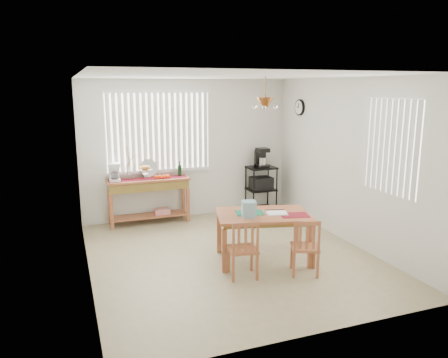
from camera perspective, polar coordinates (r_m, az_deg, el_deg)
name	(u,v)px	position (r m, az deg, el deg)	size (l,w,h in m)	color
ground	(231,256)	(6.57, 0.86, -10.05)	(4.00, 4.50, 0.01)	tan
room_shell	(231,142)	(6.15, 0.88, 4.82)	(4.20, 4.70, 2.70)	silver
sideboard	(149,190)	(8.04, -9.75, -1.41)	(1.47, 0.41, 0.83)	#AD613A
sideboard_items	(135,172)	(7.94, -11.49, 0.85)	(1.40, 0.35, 0.63)	maroon
wire_cart	(261,185)	(8.70, 4.87, -0.76)	(0.54, 0.43, 0.91)	black
cart_items	(261,158)	(8.60, 4.90, 2.74)	(0.22, 0.26, 0.38)	black
dining_table	(263,219)	(6.25, 5.13, -5.20)	(1.46, 1.12, 0.70)	#AD613A
table_items	(256,210)	(6.08, 4.19, -4.09)	(0.99, 0.69, 0.22)	#13704F
chair_left	(243,249)	(5.74, 2.54, -9.17)	(0.43, 0.43, 0.79)	#AD613A
chair_right	(305,247)	(5.92, 10.56, -8.75)	(0.47, 0.47, 0.78)	#AD613A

